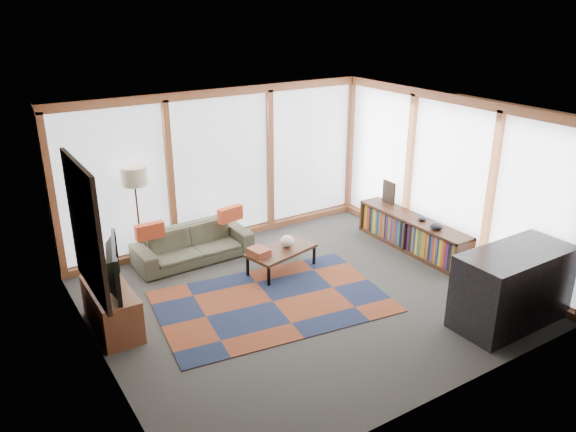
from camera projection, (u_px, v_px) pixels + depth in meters
ground at (303, 298)px, 7.87m from camera, size 5.50×5.50×0.00m
room_envelope at (311, 177)px, 7.99m from camera, size 5.52×5.02×2.62m
rug at (273, 302)px, 7.75m from camera, size 3.33×2.38×0.01m
sofa at (193, 244)px, 8.90m from camera, size 1.87×0.77×0.54m
pillow_left at (150, 231)px, 8.41m from camera, size 0.43×0.13×0.24m
pillow_right at (230, 214)px, 9.07m from camera, size 0.44×0.20×0.24m
floor_lamp at (138, 217)px, 8.55m from camera, size 0.40×0.40×1.61m
coffee_table at (282, 260)px, 8.59m from camera, size 1.16×0.77×0.36m
book_stack at (259, 252)px, 8.32m from camera, size 0.29×0.34×0.10m
vase at (287, 241)px, 8.58m from camera, size 0.25×0.25×0.19m
bookshelf at (412, 234)px, 9.28m from camera, size 0.41×2.24×0.56m
bowl_a at (437, 226)px, 8.71m from camera, size 0.25×0.25×0.11m
bowl_b at (422, 219)px, 9.05m from camera, size 0.16×0.16×0.07m
shelf_picture at (389, 192)px, 9.79m from camera, size 0.05×0.30×0.39m
tv_console at (112, 308)px, 7.05m from camera, size 0.47×1.13×0.57m
television at (108, 267)px, 6.84m from camera, size 0.39×1.03×0.59m
bar_counter at (512, 287)px, 7.13m from camera, size 1.57×0.75×0.99m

